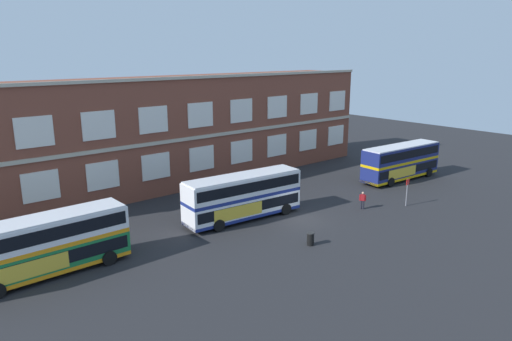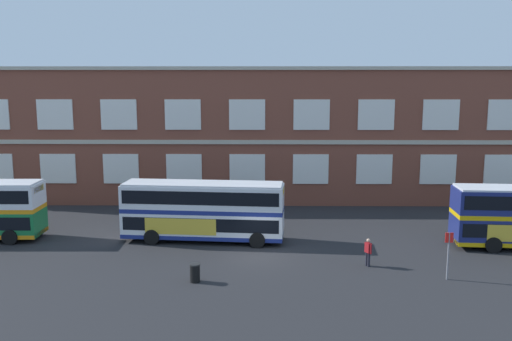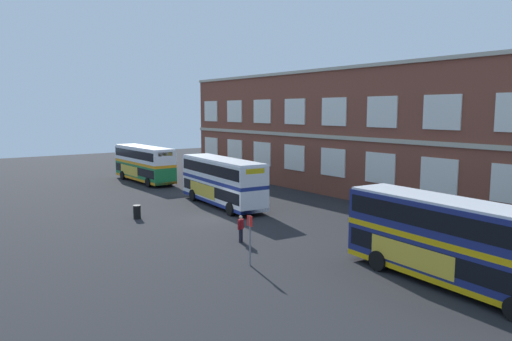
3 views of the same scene
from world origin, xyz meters
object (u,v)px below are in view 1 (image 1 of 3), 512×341
(double_decker_middle, at_px, (243,196))
(double_decker_near, at_px, (44,245))
(double_decker_far, at_px, (401,162))
(bus_stand_flag, at_px, (407,190))
(waiting_passenger, at_px, (363,200))
(station_litter_bin, at_px, (310,239))

(double_decker_middle, bearing_deg, double_decker_near, 179.63)
(double_decker_far, height_order, bus_stand_flag, double_decker_far)
(bus_stand_flag, bearing_deg, double_decker_middle, 152.94)
(double_decker_middle, xyz_separation_m, waiting_passenger, (10.35, -5.17, -1.22))
(waiting_passenger, bearing_deg, double_decker_near, 169.01)
(waiting_passenger, relative_size, station_litter_bin, 1.65)
(double_decker_middle, height_order, bus_stand_flag, double_decker_middle)
(station_litter_bin, bearing_deg, double_decker_far, 16.30)
(double_decker_far, xyz_separation_m, waiting_passenger, (-11.93, -3.72, -1.22))
(double_decker_middle, height_order, station_litter_bin, double_decker_middle)
(double_decker_near, distance_m, station_litter_bin, 19.01)
(double_decker_far, bearing_deg, bus_stand_flag, -143.39)
(bus_stand_flag, bearing_deg, double_decker_near, 166.58)
(double_decker_near, relative_size, waiting_passenger, 6.49)
(double_decker_middle, relative_size, double_decker_far, 1.00)
(waiting_passenger, bearing_deg, double_decker_middle, 153.47)
(bus_stand_flag, xyz_separation_m, station_litter_bin, (-14.00, -0.53, -1.12))
(double_decker_near, bearing_deg, double_decker_far, -2.28)
(double_decker_near, bearing_deg, double_decker_middle, -0.37)
(double_decker_middle, bearing_deg, waiting_passenger, -26.53)
(double_decker_middle, height_order, double_decker_far, same)
(double_decker_near, relative_size, double_decker_far, 0.99)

